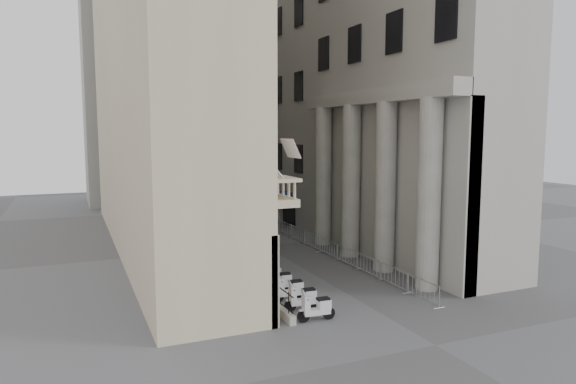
% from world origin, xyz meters
% --- Properties ---
extents(ground, '(120.00, 120.00, 0.00)m').
position_xyz_m(ground, '(0.00, 0.00, 0.00)').
color(ground, '#4A4A4C').
rests_on(ground, ground).
extents(left_building, '(5.00, 36.00, 34.00)m').
position_xyz_m(left_building, '(-7.50, 22.00, 17.00)').
color(left_building, beige).
rests_on(left_building, ground).
extents(far_building, '(22.00, 10.00, 30.00)m').
position_xyz_m(far_building, '(0.00, 48.00, 15.00)').
color(far_building, '#A3A19A').
rests_on(far_building, ground).
extents(iron_fence, '(0.30, 28.00, 1.40)m').
position_xyz_m(iron_fence, '(-4.30, 18.00, 0.00)').
color(iron_fence, black).
rests_on(iron_fence, ground).
extents(blue_awning, '(1.60, 3.00, 3.00)m').
position_xyz_m(blue_awning, '(4.15, 26.00, 0.00)').
color(blue_awning, navy).
rests_on(blue_awning, ground).
extents(flag, '(1.00, 1.40, 8.20)m').
position_xyz_m(flag, '(-4.00, 5.00, 0.00)').
color(flag, '#9E0C11').
rests_on(flag, ground).
extents(scooter_0, '(1.44, 0.66, 1.50)m').
position_xyz_m(scooter_0, '(-3.11, 4.16, 0.00)').
color(scooter_0, silver).
rests_on(scooter_0, ground).
extents(scooter_1, '(1.44, 0.66, 1.50)m').
position_xyz_m(scooter_1, '(-3.11, 5.61, 0.00)').
color(scooter_1, silver).
rests_on(scooter_1, ground).
extents(scooter_2, '(1.44, 0.66, 1.50)m').
position_xyz_m(scooter_2, '(-3.11, 7.06, 0.00)').
color(scooter_2, silver).
rests_on(scooter_2, ground).
extents(scooter_3, '(1.44, 0.66, 1.50)m').
position_xyz_m(scooter_3, '(-3.11, 8.51, 0.00)').
color(scooter_3, silver).
rests_on(scooter_3, ground).
extents(scooter_4, '(1.44, 0.66, 1.50)m').
position_xyz_m(scooter_4, '(-3.11, 9.96, 0.00)').
color(scooter_4, silver).
rests_on(scooter_4, ground).
extents(scooter_5, '(1.44, 0.66, 1.50)m').
position_xyz_m(scooter_5, '(-3.11, 11.42, 0.00)').
color(scooter_5, silver).
rests_on(scooter_5, ground).
extents(scooter_6, '(1.44, 0.66, 1.50)m').
position_xyz_m(scooter_6, '(-3.11, 12.87, 0.00)').
color(scooter_6, silver).
rests_on(scooter_6, ground).
extents(scooter_7, '(1.44, 0.66, 1.50)m').
position_xyz_m(scooter_7, '(-3.11, 14.32, 0.00)').
color(scooter_7, silver).
rests_on(scooter_7, ground).
extents(scooter_8, '(1.44, 0.66, 1.50)m').
position_xyz_m(scooter_8, '(-3.11, 15.77, 0.00)').
color(scooter_8, silver).
rests_on(scooter_8, ground).
extents(scooter_9, '(1.44, 0.66, 1.50)m').
position_xyz_m(scooter_9, '(-3.11, 17.22, 0.00)').
color(scooter_9, silver).
rests_on(scooter_9, ground).
extents(scooter_10, '(1.44, 0.66, 1.50)m').
position_xyz_m(scooter_10, '(-3.11, 18.67, 0.00)').
color(scooter_10, silver).
rests_on(scooter_10, ground).
extents(scooter_11, '(1.44, 0.66, 1.50)m').
position_xyz_m(scooter_11, '(-3.11, 20.12, 0.00)').
color(scooter_11, silver).
rests_on(scooter_11, ground).
extents(scooter_12, '(1.44, 0.66, 1.50)m').
position_xyz_m(scooter_12, '(-3.11, 21.57, 0.00)').
color(scooter_12, silver).
rests_on(scooter_12, ground).
extents(barrier_0, '(0.60, 2.40, 1.10)m').
position_xyz_m(barrier_0, '(2.88, 4.51, 0.00)').
color(barrier_0, '#B4B7BD').
rests_on(barrier_0, ground).
extents(barrier_1, '(0.60, 2.40, 1.10)m').
position_xyz_m(barrier_1, '(2.88, 7.01, 0.00)').
color(barrier_1, '#B4B7BD').
rests_on(barrier_1, ground).
extents(barrier_2, '(0.60, 2.40, 1.10)m').
position_xyz_m(barrier_2, '(2.88, 9.51, 0.00)').
color(barrier_2, '#B4B7BD').
rests_on(barrier_2, ground).
extents(barrier_3, '(0.60, 2.40, 1.10)m').
position_xyz_m(barrier_3, '(2.88, 12.01, 0.00)').
color(barrier_3, '#B4B7BD').
rests_on(barrier_3, ground).
extents(barrier_4, '(0.60, 2.40, 1.10)m').
position_xyz_m(barrier_4, '(2.88, 14.51, 0.00)').
color(barrier_4, '#B4B7BD').
rests_on(barrier_4, ground).
extents(barrier_5, '(0.60, 2.40, 1.10)m').
position_xyz_m(barrier_5, '(2.88, 17.01, 0.00)').
color(barrier_5, '#B4B7BD').
rests_on(barrier_5, ground).
extents(barrier_6, '(0.60, 2.40, 1.10)m').
position_xyz_m(barrier_6, '(2.88, 19.51, 0.00)').
color(barrier_6, '#B4B7BD').
rests_on(barrier_6, ground).
extents(barrier_7, '(0.60, 2.40, 1.10)m').
position_xyz_m(barrier_7, '(2.88, 22.01, 0.00)').
color(barrier_7, '#B4B7BD').
rests_on(barrier_7, ground).
extents(security_tent, '(3.93, 3.93, 3.19)m').
position_xyz_m(security_tent, '(-3.60, 24.37, 2.67)').
color(security_tent, silver).
rests_on(security_tent, ground).
extents(street_lamp, '(2.49, 1.27, 8.21)m').
position_xyz_m(street_lamp, '(-2.76, 17.33, 4.90)').
color(street_lamp, '#989BA1').
rests_on(street_lamp, ground).
extents(info_kiosk, '(0.57, 0.89, 1.81)m').
position_xyz_m(info_kiosk, '(-2.49, 17.31, 0.92)').
color(info_kiosk, black).
rests_on(info_kiosk, ground).
extents(pedestrian_a, '(0.82, 0.62, 2.02)m').
position_xyz_m(pedestrian_a, '(0.42, 30.68, 1.01)').
color(pedestrian_a, '#0C1033').
rests_on(pedestrian_a, ground).
extents(pedestrian_b, '(0.99, 0.97, 1.61)m').
position_xyz_m(pedestrian_b, '(1.33, 34.52, 0.81)').
color(pedestrian_b, black).
rests_on(pedestrian_b, ground).
extents(pedestrian_c, '(0.94, 0.81, 1.63)m').
position_xyz_m(pedestrian_c, '(-1.00, 34.56, 0.82)').
color(pedestrian_c, black).
rests_on(pedestrian_c, ground).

